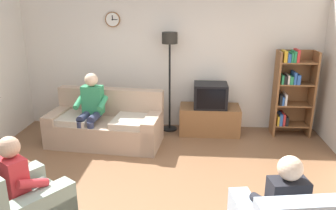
# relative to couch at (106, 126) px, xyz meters

# --- Properties ---
(ground_plane) EXTENTS (12.00, 12.00, 0.00)m
(ground_plane) POSITION_rel_couch_xyz_m (1.04, -1.65, -0.31)
(ground_plane) COLOR brown
(back_wall_assembly) EXTENTS (6.20, 0.17, 2.70)m
(back_wall_assembly) POSITION_rel_couch_xyz_m (1.03, 1.01, 1.04)
(back_wall_assembly) COLOR silver
(back_wall_assembly) RESTS_ON ground_plane
(couch) EXTENTS (1.97, 1.05, 0.90)m
(couch) POSITION_rel_couch_xyz_m (0.00, 0.00, 0.00)
(couch) COLOR tan
(couch) RESTS_ON ground_plane
(tv_stand) EXTENTS (1.10, 0.56, 0.52)m
(tv_stand) POSITION_rel_couch_xyz_m (1.81, 0.60, -0.05)
(tv_stand) COLOR brown
(tv_stand) RESTS_ON ground_plane
(tv) EXTENTS (0.60, 0.49, 0.44)m
(tv) POSITION_rel_couch_xyz_m (1.81, 0.57, 0.42)
(tv) COLOR black
(tv) RESTS_ON tv_stand
(bookshelf) EXTENTS (0.68, 0.36, 1.58)m
(bookshelf) POSITION_rel_couch_xyz_m (3.25, 0.67, 0.52)
(bookshelf) COLOR brown
(bookshelf) RESTS_ON ground_plane
(floor_lamp) EXTENTS (0.28, 0.28, 1.85)m
(floor_lamp) POSITION_rel_couch_xyz_m (1.06, 0.70, 1.14)
(floor_lamp) COLOR black
(floor_lamp) RESTS_ON ground_plane
(armchair_near_window) EXTENTS (1.16, 1.18, 0.90)m
(armchair_near_window) POSITION_rel_couch_xyz_m (-0.32, -2.43, -0.02)
(armchair_near_window) COLOR gray
(armchair_near_window) RESTS_ON ground_plane
(person_on_couch) EXTENTS (0.54, 0.56, 1.24)m
(person_on_couch) POSITION_rel_couch_xyz_m (-0.21, -0.11, 0.39)
(person_on_couch) COLOR #338C59
(person_on_couch) RESTS_ON ground_plane
(person_in_left_armchair) EXTENTS (0.62, 0.64, 1.12)m
(person_in_left_armchair) POSITION_rel_couch_xyz_m (-0.27, -2.36, 0.29)
(person_in_left_armchair) COLOR red
(person_in_left_armchair) RESTS_ON ground_plane
(person_in_right_armchair) EXTENTS (0.56, 0.58, 1.12)m
(person_in_right_armchair) POSITION_rel_couch_xyz_m (2.34, -2.57, 0.29)
(person_in_right_armchair) COLOR black
(person_in_right_armchair) RESTS_ON ground_plane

